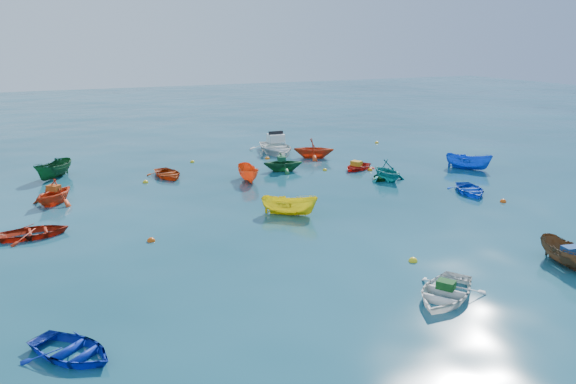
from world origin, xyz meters
name	(u,v)px	position (x,y,z in m)	size (l,w,h in m)	color
ground	(331,226)	(0.00, 0.00, 0.00)	(160.00, 160.00, 0.00)	#093543
dinghy_blue_sw	(72,356)	(-12.13, -7.00, 0.00)	(2.00, 2.80, 0.58)	#0D25A2
dinghy_white_near	(444,299)	(-0.16, -8.43, 0.00)	(2.36, 3.30, 0.68)	white
sampan_brown_mid	(566,266)	(6.12, -8.12, 0.00)	(1.08, 2.87, 1.11)	brown
dinghy_blue_se	(470,193)	(10.06, 1.77, 0.00)	(2.10, 2.93, 0.61)	blue
dinghy_orange_w	(55,204)	(-11.88, 9.35, 0.00)	(2.36, 2.73, 1.44)	red
sampan_yellow_mid	(289,215)	(-1.12, 2.37, 0.00)	(1.09, 2.90, 1.12)	yellow
dinghy_green_e	(384,179)	(7.46, 6.65, 0.00)	(1.78, 2.49, 0.52)	#14551D
dinghy_cyan_se	(386,180)	(7.41, 6.32, 0.00)	(2.29, 2.66, 1.40)	teal
dinghy_red_nw	(35,236)	(-12.94, 4.19, 0.00)	(2.12, 2.96, 0.61)	#AD240E
sampan_orange_n	(249,181)	(-0.57, 9.72, 0.00)	(1.09, 2.89, 1.12)	#F35116
dinghy_green_n	(283,171)	(2.46, 11.26, 0.00)	(2.24, 2.60, 1.37)	#14562A
dinghy_red_ne	(357,169)	(7.25, 9.64, 0.00)	(1.83, 2.56, 0.53)	red
sampan_blue_far	(468,169)	(14.18, 6.58, 0.00)	(1.16, 3.08, 1.19)	blue
dinghy_red_far	(168,177)	(-4.97, 12.78, 0.00)	(2.16, 3.02, 0.63)	#BB3B0F
dinghy_orange_far	(314,158)	(6.25, 14.18, 0.00)	(2.55, 2.95, 1.55)	red
sampan_green_far	(55,178)	(-11.61, 15.48, 0.00)	(1.23, 3.26, 1.26)	#104620
motorboat_white	(276,153)	(4.46, 17.14, 0.00)	(3.43, 4.80, 1.60)	white
tarp_green_a	(446,285)	(-0.08, -8.38, 0.49)	(0.59, 0.45, 0.29)	#134E1A
tarp_blue_a	(571,250)	(6.09, -8.27, 0.71)	(0.64, 0.48, 0.31)	navy
tarp_orange_a	(54,188)	(-11.85, 9.39, 0.87)	(0.63, 0.48, 0.31)	#C24913
tarp_green_b	(281,159)	(2.37, 11.29, 0.84)	(0.66, 0.50, 0.32)	#134F2B
tarp_orange_b	(356,163)	(7.17, 9.59, 0.43)	(0.68, 0.51, 0.33)	orange
buoy_ye_a	(413,262)	(0.87, -5.27, 0.00)	(0.36, 0.36, 0.36)	yellow
buoy_or_b	(503,202)	(10.46, -0.40, 0.00)	(0.34, 0.34, 0.34)	#E74E0C
buoy_ye_b	(146,183)	(-6.56, 11.90, 0.00)	(0.34, 0.34, 0.34)	yellow
buoy_or_c	(151,241)	(-8.27, 1.40, 0.00)	(0.36, 0.36, 0.36)	#D34D0B
buoy_ye_c	(325,170)	(5.10, 10.24, 0.00)	(0.29, 0.29, 0.29)	yellow
buoy_or_d	(370,170)	(7.88, 8.99, 0.00)	(0.36, 0.36, 0.36)	orange
buoy_ye_d	(192,162)	(-2.39, 16.40, 0.00)	(0.32, 0.32, 0.32)	yellow
buoy_or_e	(267,159)	(2.97, 15.26, 0.00)	(0.34, 0.34, 0.34)	orange
buoy_ye_e	(377,143)	(13.82, 17.28, 0.00)	(0.33, 0.33, 0.33)	yellow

